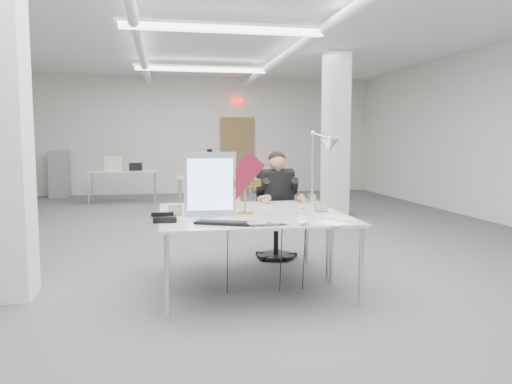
% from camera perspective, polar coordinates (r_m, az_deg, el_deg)
% --- Properties ---
extents(room_shell, '(10.04, 14.04, 3.24)m').
position_cam_1_polar(room_shell, '(7.12, -3.40, 7.68)').
color(room_shell, '#4E4E50').
rests_on(room_shell, ground).
extents(desk_main, '(1.80, 0.90, 0.02)m').
position_cam_1_polar(desk_main, '(4.57, 0.35, -3.34)').
color(desk_main, silver).
rests_on(desk_main, room_shell).
extents(desk_second, '(1.80, 0.90, 0.02)m').
position_cam_1_polar(desk_second, '(5.45, -1.44, -1.83)').
color(desk_second, silver).
rests_on(desk_second, room_shell).
extents(bg_desk_a, '(1.60, 0.80, 0.02)m').
position_cam_1_polar(bg_desk_a, '(10.01, -4.49, 1.73)').
color(bg_desk_a, silver).
rests_on(bg_desk_a, room_shell).
extents(bg_desk_b, '(1.60, 0.80, 0.02)m').
position_cam_1_polar(bg_desk_b, '(12.19, -15.00, 2.31)').
color(bg_desk_b, silver).
rests_on(bg_desk_b, room_shell).
extents(filing_cabinet, '(0.45, 0.55, 1.20)m').
position_cam_1_polar(filing_cabinet, '(13.86, -21.55, 1.92)').
color(filing_cabinet, gray).
rests_on(filing_cabinet, room_shell).
extents(office_chair, '(0.59, 0.59, 1.03)m').
position_cam_1_polar(office_chair, '(6.23, 2.30, -2.94)').
color(office_chair, black).
rests_on(office_chair, room_shell).
extents(seated_person, '(0.54, 0.64, 0.85)m').
position_cam_1_polar(seated_person, '(6.14, 2.42, 0.53)').
color(seated_person, black).
rests_on(seated_person, office_chair).
extents(monitor, '(0.50, 0.06, 0.61)m').
position_cam_1_polar(monitor, '(4.76, -5.28, 0.88)').
color(monitor, '#B3B4B8').
rests_on(monitor, desk_main).
extents(pennant, '(0.45, 0.10, 0.49)m').
position_cam_1_polar(pennant, '(4.76, -1.68, 1.64)').
color(pennant, maroon).
rests_on(pennant, monitor).
extents(keyboard, '(0.50, 0.34, 0.02)m').
position_cam_1_polar(keyboard, '(4.34, -3.85, -3.54)').
color(keyboard, black).
rests_on(keyboard, desk_main).
extents(laptop, '(0.37, 0.25, 0.03)m').
position_cam_1_polar(laptop, '(4.23, 1.49, -3.73)').
color(laptop, '#B8B9BD').
rests_on(laptop, desk_main).
extents(mouse, '(0.11, 0.08, 0.04)m').
position_cam_1_polar(mouse, '(4.30, 5.46, -3.53)').
color(mouse, silver).
rests_on(mouse, desk_main).
extents(bankers_lamp, '(0.36, 0.23, 0.38)m').
position_cam_1_polar(bankers_lamp, '(4.89, -1.26, -0.35)').
color(bankers_lamp, gold).
rests_on(bankers_lamp, desk_main).
extents(desk_phone, '(0.21, 0.19, 0.05)m').
position_cam_1_polar(desk_phone, '(4.52, -10.40, -3.04)').
color(desk_phone, black).
rests_on(desk_phone, desk_main).
extents(picture_frame_left, '(0.14, 0.08, 0.10)m').
position_cam_1_polar(picture_frame_left, '(4.87, -9.21, -2.06)').
color(picture_frame_left, '#AC944A').
rests_on(picture_frame_left, desk_main).
extents(picture_frame_right, '(0.14, 0.09, 0.11)m').
position_cam_1_polar(picture_frame_right, '(5.09, 7.45, -1.65)').
color(picture_frame_right, '#A68C47').
rests_on(picture_frame_right, desk_main).
extents(desk_clock, '(0.11, 0.06, 0.10)m').
position_cam_1_polar(desk_clock, '(4.96, 5.28, -1.90)').
color(desk_clock, silver).
rests_on(desk_clock, desk_main).
extents(paper_stack_a, '(0.29, 0.33, 0.01)m').
position_cam_1_polar(paper_stack_a, '(4.42, 8.78, -3.53)').
color(paper_stack_a, white).
rests_on(paper_stack_a, desk_main).
extents(paper_stack_b, '(0.21, 0.26, 0.01)m').
position_cam_1_polar(paper_stack_b, '(4.64, 10.09, -3.08)').
color(paper_stack_b, '#D0C57C').
rests_on(paper_stack_b, desk_main).
extents(paper_stack_c, '(0.23, 0.22, 0.01)m').
position_cam_1_polar(paper_stack_c, '(4.81, 8.85, -2.77)').
color(paper_stack_c, silver).
rests_on(paper_stack_c, desk_main).
extents(beige_monitor, '(0.38, 0.37, 0.32)m').
position_cam_1_polar(beige_monitor, '(5.45, -3.73, 0.00)').
color(beige_monitor, beige).
rests_on(beige_monitor, desk_second).
extents(architect_lamp, '(0.44, 0.81, 0.99)m').
position_cam_1_polar(architect_lamp, '(5.35, 7.26, 3.44)').
color(architect_lamp, '#BDBDC2').
rests_on(architect_lamp, desk_second).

